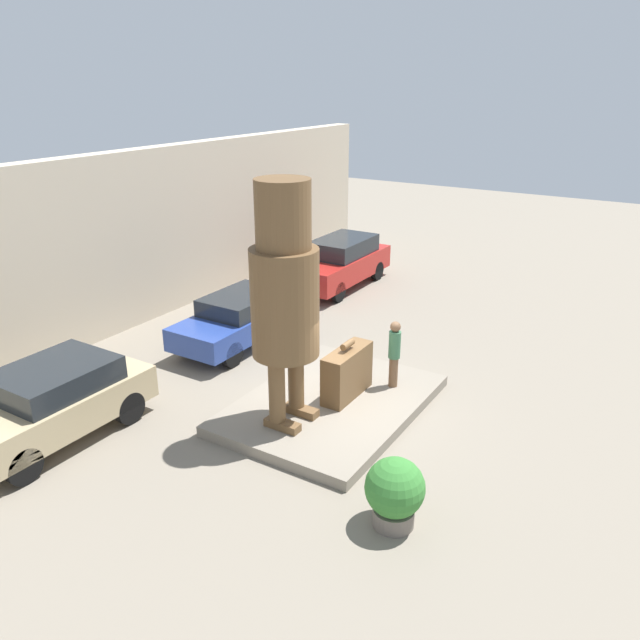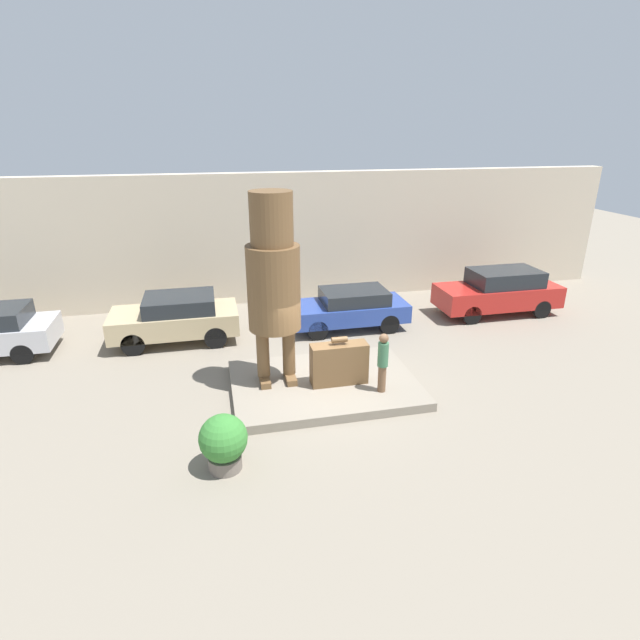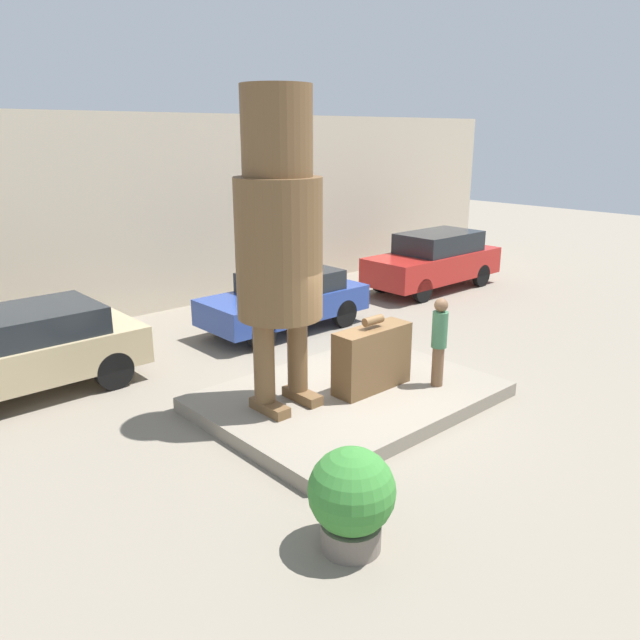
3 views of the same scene
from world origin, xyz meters
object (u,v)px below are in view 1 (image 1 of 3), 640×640
giant_suitcase (347,373)px  parked_car_red (341,262)px  parked_car_tan (52,401)px  planter_pot (395,491)px  tourist (394,351)px  parked_car_blue (240,318)px  statue_figure (285,287)px

giant_suitcase → parked_car_red: bearing=31.0°
parked_car_tan → giant_suitcase: bearing=134.5°
planter_pot → parked_car_red: bearing=34.0°
parked_car_tan → parked_car_red: size_ratio=0.89×
tourist → parked_car_blue: size_ratio=0.40×
parked_car_red → planter_pot: 12.61m
giant_suitcase → planter_pot: giant_suitcase is taller
giant_suitcase → planter_pot: (-3.12, -2.65, -0.15)m
statue_figure → parked_car_blue: bearing=50.2°
giant_suitcase → parked_car_tan: (-4.32, 4.39, 0.04)m
parked_car_tan → parked_car_red: parked_car_red is taller
giant_suitcase → planter_pot: size_ratio=1.22×
tourist → planter_pot: tourist is taller
parked_car_blue → parked_car_red: size_ratio=0.89×
statue_figure → tourist: bearing=-25.4°
parked_car_blue → planter_pot: (-4.61, -6.86, -0.10)m
tourist → parked_car_red: size_ratio=0.35×
giant_suitcase → parked_car_blue: 4.47m
parked_car_tan → statue_figure: bearing=125.2°
statue_figure → tourist: size_ratio=3.12×
parked_car_tan → planter_pot: size_ratio=3.28×
planter_pot → giant_suitcase: bearing=40.3°
planter_pot → parked_car_blue: bearing=56.1°
parked_car_blue → parked_car_red: 5.84m
parked_car_red → planter_pot: bearing=34.0°
parked_car_red → giant_suitcase: bearing=31.0°
parked_car_tan → parked_car_blue: (5.81, -0.17, -0.08)m
tourist → planter_pot: 4.55m
statue_figure → parked_car_red: size_ratio=1.10×
tourist → parked_car_blue: 4.94m
parked_car_blue → planter_pot: 8.27m
tourist → parked_car_blue: (0.53, 4.90, -0.35)m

